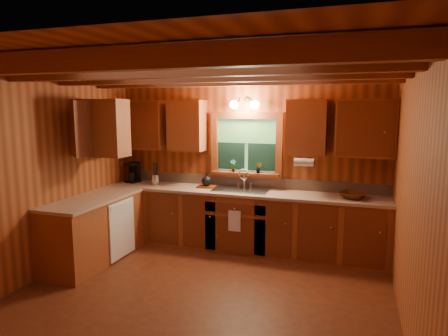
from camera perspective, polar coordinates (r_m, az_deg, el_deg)
name	(u,v)px	position (r m, az deg, el deg)	size (l,w,h in m)	color
room	(201,183)	(4.38, -3.34, -2.13)	(4.20, 4.20, 4.20)	#5D2A16
ceiling_beams	(200,72)	(4.32, -3.48, 13.59)	(4.20, 2.54, 0.18)	brown
base_cabinets	(203,224)	(5.92, -3.07, -7.94)	(4.20, 2.22, 0.86)	brown
countertop	(203,194)	(5.81, -2.96, -3.68)	(4.20, 2.24, 0.04)	tan
backsplash	(246,182)	(6.19, 3.20, -1.97)	(4.20, 0.02, 0.16)	tan
dishwasher_panel	(122,229)	(5.84, -14.35, -8.44)	(0.02, 0.60, 0.80)	white
upper_cabinets	(201,127)	(5.84, -3.33, 5.89)	(4.19, 1.77, 0.78)	brown
window	(246,147)	(6.10, 3.20, 3.08)	(1.12, 0.08, 1.00)	brown
window_sill	(245,173)	(6.11, 3.05, -0.78)	(1.06, 0.14, 0.04)	brown
wall_sconce	(244,104)	(5.96, 2.94, 9.07)	(0.45, 0.21, 0.17)	black
paper_towel_roll	(304,162)	(5.61, 11.36, 0.81)	(0.11, 0.11, 0.27)	white
dish_towel	(234,221)	(5.72, 1.50, -7.59)	(0.18, 0.01, 0.30)	white
sink	(241,193)	(5.95, 2.47, -3.62)	(0.82, 0.48, 0.43)	silver
coffee_maker	(133,172)	(6.75, -12.83, -0.60)	(0.18, 0.24, 0.33)	black
utensil_crock	(155,179)	(6.47, -9.80, -1.55)	(0.13, 0.13, 0.36)	silver
cutting_board	(207,187)	(6.15, -2.51, -2.67)	(0.28, 0.20, 0.02)	#632B15
teakettle	(206,181)	(6.14, -2.52, -1.87)	(0.15, 0.15, 0.19)	black
wicker_basket	(353,195)	(5.67, 17.97, -3.73)	(0.36, 0.36, 0.09)	#48230C
potted_plant_left	(233,166)	(6.13, 1.32, 0.34)	(0.10, 0.07, 0.19)	#632B15
potted_plant_right	(259,168)	(6.02, 4.98, 0.04)	(0.09, 0.07, 0.16)	#632B15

